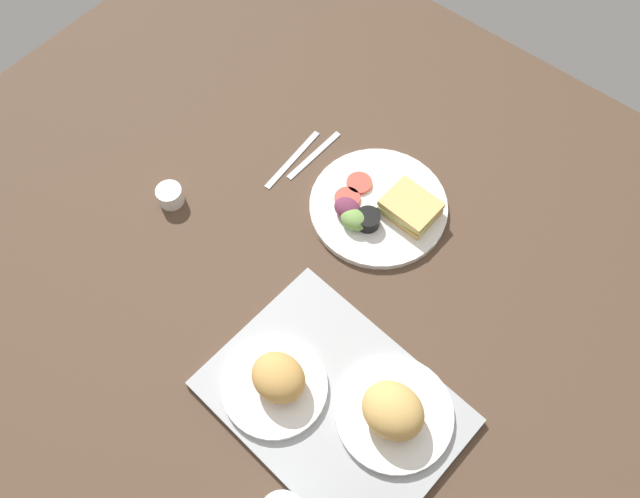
{
  "coord_description": "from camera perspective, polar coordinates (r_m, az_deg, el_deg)",
  "views": [
    {
      "loc": [
        -37.1,
        50.38,
        118.97
      ],
      "look_at": [
        2.0,
        3.0,
        4.0
      ],
      "focal_mm": 36.14,
      "sensor_mm": 36.0,
      "label": 1
    }
  ],
  "objects": [
    {
      "name": "bread_plate_far",
      "position": [
        1.2,
        -3.86,
        -11.65
      ],
      "size": [
        19.64,
        19.64,
        8.41
      ],
      "color": "white",
      "rests_on": "serving_tray"
    },
    {
      "name": "plate_with_salad",
      "position": [
        1.39,
        5.41,
        3.65
      ],
      "size": [
        29.82,
        29.82,
        5.4
      ],
      "color": "white",
      "rests_on": "ground_plane"
    },
    {
      "name": "serving_tray",
      "position": [
        1.22,
        1.22,
        -13.41
      ],
      "size": [
        47.09,
        35.92,
        1.6
      ],
      "primitive_type": "cube",
      "rotation": [
        0.0,
        0.0,
        -0.07
      ],
      "color": "#9EA0A3",
      "rests_on": "ground_plane"
    },
    {
      "name": "ground_plane",
      "position": [
        1.36,
        1.46,
        -0.71
      ],
      "size": [
        190.0,
        150.0,
        3.0
      ],
      "primitive_type": "cube",
      "color": "#4C3828"
    },
    {
      "name": "espresso_cup",
      "position": [
        1.43,
        -13.14,
        4.64
      ],
      "size": [
        5.6,
        5.6,
        4.0
      ],
      "primitive_type": "cylinder",
      "color": "silver",
      "rests_on": "ground_plane"
    },
    {
      "name": "knife",
      "position": [
        1.47,
        -2.45,
        7.96
      ],
      "size": [
        2.58,
        19.05,
        0.5
      ],
      "primitive_type": "cube",
      "rotation": [
        0.0,
        0.0,
        1.63
      ],
      "color": "#B7B7BC",
      "rests_on": "ground_plane"
    },
    {
      "name": "fork",
      "position": [
        1.48,
        -0.53,
        8.33
      ],
      "size": [
        2.05,
        17.04,
        0.5
      ],
      "primitive_type": "cube",
      "rotation": [
        0.0,
        0.0,
        1.53
      ],
      "color": "#B7B7BC",
      "rests_on": "ground_plane"
    },
    {
      "name": "bread_plate_near",
      "position": [
        1.18,
        6.52,
        -14.15
      ],
      "size": [
        21.52,
        21.52,
        9.21
      ],
      "color": "white",
      "rests_on": "serving_tray"
    }
  ]
}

